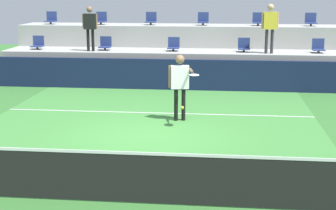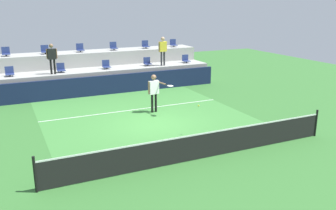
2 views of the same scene
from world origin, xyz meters
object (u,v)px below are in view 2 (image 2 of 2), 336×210
object	(u,v)px
stadium_chair_lower_left	(61,68)
stadium_chair_lower_center	(106,65)
tennis_player	(154,89)
stadium_chair_upper_mid_left	(80,48)
stadium_chair_upper_far_right	(173,44)
tennis_ball	(199,106)
stadium_chair_upper_mid_right	(114,47)
stadium_chair_upper_far_left	(6,52)
spectator_in_grey	(52,56)
stadium_chair_upper_left	(45,50)
spectator_leaning_on_rail	(163,48)
stadium_chair_lower_far_left	(10,72)
stadium_chair_lower_far_right	(186,59)
stadium_chair_lower_right	(147,62)
stadium_chair_upper_right	(146,45)

from	to	relation	value
stadium_chair_lower_left	stadium_chair_lower_center	distance (m)	2.63
tennis_player	stadium_chair_upper_mid_left	bearing A→B (deg)	103.94
stadium_chair_upper_far_right	tennis_player	distance (m)	8.81
stadium_chair_upper_far_right	tennis_ball	xyz separation A→B (m)	(-4.24, -11.01, -1.10)
stadium_chair_upper_mid_left	stadium_chair_upper_mid_right	distance (m)	2.14
stadium_chair_upper_far_left	spectator_in_grey	size ratio (longest dim) A/B	0.31
spectator_in_grey	stadium_chair_upper_left	bearing A→B (deg)	92.46
stadium_chair_upper_mid_left	stadium_chair_upper_far_right	size ratio (longest dim) A/B	1.00
stadium_chair_upper_far_right	spectator_leaning_on_rail	distance (m)	2.82
tennis_player	spectator_leaning_on_rail	distance (m)	6.06
stadium_chair_upper_mid_right	tennis_ball	xyz separation A→B (m)	(0.04, -11.01, -1.10)
stadium_chair_upper_mid_left	stadium_chair_upper_far_right	world-z (taller)	same
stadium_chair_lower_far_left	stadium_chair_lower_center	bearing A→B (deg)	0.00
stadium_chair_lower_left	stadium_chair_lower_far_right	world-z (taller)	same
stadium_chair_upper_mid_right	spectator_leaning_on_rail	world-z (taller)	spectator_leaning_on_rail
stadium_chair_lower_right	stadium_chair_lower_left	bearing A→B (deg)	180.00
stadium_chair_lower_left	stadium_chair_upper_right	world-z (taller)	stadium_chair_upper_right
stadium_chair_lower_right	stadium_chair_upper_right	xyz separation A→B (m)	(0.60, 1.80, 0.85)
stadium_chair_lower_far_right	stadium_chair_upper_mid_left	xyz separation A→B (m)	(-6.46, 1.80, 0.85)
tennis_player	spectator_leaning_on_rail	bearing A→B (deg)	61.92
stadium_chair_upper_right	tennis_ball	xyz separation A→B (m)	(-2.17, -11.01, -1.10)
stadium_chair_lower_far_right	stadium_chair_upper_far_right	xyz separation A→B (m)	(-0.03, 1.80, 0.85)
stadium_chair_lower_center	spectator_leaning_on_rail	size ratio (longest dim) A/B	0.29
stadium_chair_upper_mid_right	stadium_chair_lower_left	bearing A→B (deg)	-153.83
stadium_chair_upper_right	spectator_leaning_on_rail	world-z (taller)	spectator_leaning_on_rail
stadium_chair_lower_right	tennis_player	xyz separation A→B (m)	(-1.91, -5.62, -0.33)
stadium_chair_upper_far_left	stadium_chair_upper_far_right	size ratio (longest dim) A/B	1.00
stadium_chair_upper_left	tennis_player	bearing A→B (deg)	-62.09
stadium_chair_upper_right	spectator_in_grey	distance (m)	6.71
stadium_chair_lower_left	spectator_leaning_on_rail	size ratio (longest dim) A/B	0.29
stadium_chair_lower_right	stadium_chair_upper_left	distance (m)	6.17
stadium_chair_lower_far_left	stadium_chair_lower_far_right	world-z (taller)	same
stadium_chair_lower_far_left	spectator_in_grey	xyz separation A→B (m)	(2.21, -0.38, 0.79)
stadium_chair_lower_center	stadium_chair_upper_far_left	distance (m)	5.71
tennis_ball	stadium_chair_upper_far_right	bearing A→B (deg)	68.92
stadium_chair_upper_mid_right	stadium_chair_upper_right	xyz separation A→B (m)	(2.21, 0.00, 0.00)
tennis_ball	stadium_chair_lower_far_right	bearing A→B (deg)	65.09
stadium_chair_lower_left	stadium_chair_upper_left	xyz separation A→B (m)	(-0.57, 1.80, 0.85)
stadium_chair_lower_far_left	spectator_leaning_on_rail	xyz separation A→B (m)	(8.84, -0.38, 0.87)
stadium_chair_upper_right	spectator_leaning_on_rail	size ratio (longest dim) A/B	0.29
stadium_chair_lower_right	stadium_chair_upper_mid_right	xyz separation A→B (m)	(-1.60, 1.80, 0.85)
stadium_chair_upper_far_right	tennis_player	world-z (taller)	stadium_chair_upper_far_right
stadium_chair_upper_mid_left	spectator_leaning_on_rail	xyz separation A→B (m)	(4.64, -2.18, 0.02)
stadium_chair_upper_mid_right	spectator_in_grey	size ratio (longest dim) A/B	0.31
stadium_chair_lower_far_left	stadium_chair_upper_far_right	distance (m)	10.81
stadium_chair_upper_mid_left	tennis_ball	world-z (taller)	stadium_chair_upper_mid_left
stadium_chair_upper_mid_right	stadium_chair_lower_right	bearing A→B (deg)	-48.28
stadium_chair_lower_left	spectator_leaning_on_rail	distance (m)	6.23
stadium_chair_lower_far_left	spectator_leaning_on_rail	world-z (taller)	spectator_leaning_on_rail
stadium_chair_upper_right	stadium_chair_upper_far_right	xyz separation A→B (m)	(2.08, 0.00, 0.00)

